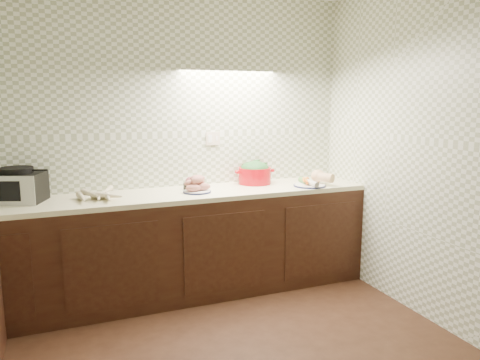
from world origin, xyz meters
name	(u,v)px	position (x,y,z in m)	size (l,w,h in m)	color
room	(221,110)	(0.00, 0.00, 1.63)	(3.60, 3.60, 2.60)	black
counter	(85,297)	(-0.68, 0.68, 0.45)	(3.60, 3.60, 0.90)	black
toaster_oven	(17,186)	(-1.08, 1.62, 1.02)	(0.45, 0.40, 0.27)	black
parsnip_pile	(83,197)	(-0.62, 1.46, 0.93)	(0.37, 0.40, 0.08)	beige
sweet_potato_plate	(197,186)	(0.29, 1.46, 0.96)	(0.24, 0.24, 0.15)	#151A41
onion_bowl	(191,184)	(0.29, 1.62, 0.94)	(0.14, 0.14, 0.11)	black
dutch_oven	(255,173)	(0.91, 1.65, 1.00)	(0.37, 0.31, 0.21)	#B70913
veg_plate	(313,180)	(1.37, 1.38, 0.95)	(0.37, 0.36, 0.13)	#151A41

